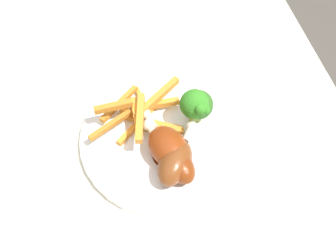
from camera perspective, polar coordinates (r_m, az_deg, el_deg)
name	(u,v)px	position (r m, az deg, el deg)	size (l,w,h in m)	color
dining_table	(148,183)	(0.66, -3.44, -9.48)	(1.19, 0.76, 0.71)	silver
dinner_plate	(168,135)	(0.58, 0.00, -1.52)	(0.29, 0.29, 0.01)	white
broccoli_floret_front	(198,106)	(0.56, 5.09, 3.39)	(0.05, 0.05, 0.06)	#8CA350
broccoli_floret_middle	(196,105)	(0.56, 4.68, 3.54)	(0.05, 0.05, 0.07)	#90A253
carrot_fries_pile	(141,113)	(0.58, -4.53, 2.25)	(0.14, 0.16, 0.04)	orange
chicken_drumstick_near	(167,146)	(0.53, -0.09, -3.29)	(0.13, 0.08, 0.05)	#5A1D09
chicken_drumstick_far	(174,159)	(0.52, 1.02, -5.55)	(0.13, 0.08, 0.04)	#4F1B09
chicken_drumstick_extra	(176,161)	(0.52, 1.43, -5.79)	(0.12, 0.09, 0.04)	#4F210E
fork	(37,75)	(0.72, -21.06, 7.90)	(0.19, 0.01, 0.01)	silver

